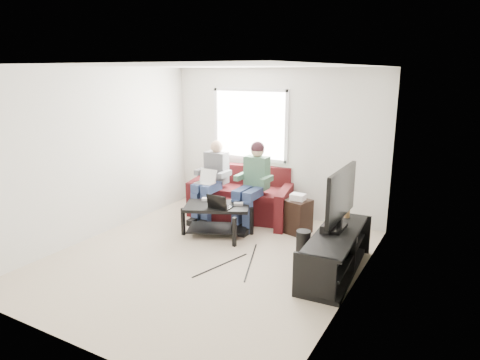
% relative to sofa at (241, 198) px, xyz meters
% --- Properties ---
extents(floor, '(4.50, 4.50, 0.00)m').
position_rel_sofa_xyz_m(floor, '(0.45, -1.82, -0.32)').
color(floor, '#C0AF96').
rests_on(floor, ground).
extents(ceiling, '(4.50, 4.50, 0.00)m').
position_rel_sofa_xyz_m(ceiling, '(0.45, -1.82, 2.28)').
color(ceiling, white).
rests_on(ceiling, wall_back).
extents(wall_back, '(4.50, 0.00, 4.50)m').
position_rel_sofa_xyz_m(wall_back, '(0.45, 0.43, 0.98)').
color(wall_back, silver).
rests_on(wall_back, floor).
extents(wall_front, '(4.50, 0.00, 4.50)m').
position_rel_sofa_xyz_m(wall_front, '(0.45, -4.07, 0.98)').
color(wall_front, silver).
rests_on(wall_front, floor).
extents(wall_left, '(0.00, 4.50, 4.50)m').
position_rel_sofa_xyz_m(wall_left, '(-1.55, -1.82, 0.98)').
color(wall_left, silver).
rests_on(wall_left, floor).
extents(wall_right, '(0.00, 4.50, 4.50)m').
position_rel_sofa_xyz_m(wall_right, '(2.45, -1.82, 0.98)').
color(wall_right, silver).
rests_on(wall_right, floor).
extents(window, '(1.48, 0.04, 1.28)m').
position_rel_sofa_xyz_m(window, '(-0.05, 0.41, 1.28)').
color(window, white).
rests_on(window, wall_back).
extents(sofa, '(2.06, 1.20, 0.88)m').
position_rel_sofa_xyz_m(sofa, '(0.00, 0.00, 0.00)').
color(sofa, '#3E0F11').
rests_on(sofa, floor).
extents(person_left, '(0.40, 0.71, 1.37)m').
position_rel_sofa_xyz_m(person_left, '(-0.40, -0.34, 0.43)').
color(person_left, navy).
rests_on(person_left, sofa).
extents(person_right, '(0.40, 0.71, 1.41)m').
position_rel_sofa_xyz_m(person_right, '(0.40, -0.32, 0.49)').
color(person_right, navy).
rests_on(person_right, sofa).
extents(laptop_silver, '(0.38, 0.34, 0.24)m').
position_rel_sofa_xyz_m(laptop_silver, '(-0.40, -0.53, 0.41)').
color(laptop_silver, silver).
rests_on(laptop_silver, person_left).
extents(coffee_table, '(1.16, 0.97, 0.50)m').
position_rel_sofa_xyz_m(coffee_table, '(0.12, -0.99, 0.05)').
color(coffee_table, black).
rests_on(coffee_table, floor).
extents(laptop_black, '(0.42, 0.38, 0.24)m').
position_rel_sofa_xyz_m(laptop_black, '(0.24, -1.07, 0.29)').
color(laptop_black, black).
rests_on(laptop_black, coffee_table).
extents(controller_a, '(0.16, 0.14, 0.04)m').
position_rel_sofa_xyz_m(controller_a, '(-0.16, -0.87, 0.19)').
color(controller_a, silver).
rests_on(controller_a, coffee_table).
extents(controller_b, '(0.16, 0.14, 0.04)m').
position_rel_sofa_xyz_m(controller_b, '(0.02, -0.81, 0.19)').
color(controller_b, black).
rests_on(controller_b, coffee_table).
extents(controller_c, '(0.17, 0.14, 0.04)m').
position_rel_sofa_xyz_m(controller_c, '(0.42, -0.84, 0.19)').
color(controller_c, gray).
rests_on(controller_c, coffee_table).
extents(tv_stand, '(0.61, 1.70, 0.55)m').
position_rel_sofa_xyz_m(tv_stand, '(2.15, -1.37, -0.08)').
color(tv_stand, black).
rests_on(tv_stand, floor).
extents(tv, '(0.12, 1.10, 0.81)m').
position_rel_sofa_xyz_m(tv, '(2.15, -1.27, 0.69)').
color(tv, black).
rests_on(tv, tv_stand).
extents(soundbar, '(0.12, 0.50, 0.10)m').
position_rel_sofa_xyz_m(soundbar, '(2.03, -1.27, 0.28)').
color(soundbar, black).
rests_on(soundbar, tv_stand).
extents(drink_cup, '(0.08, 0.08, 0.12)m').
position_rel_sofa_xyz_m(drink_cup, '(2.10, -0.74, 0.29)').
color(drink_cup, '#9A7242').
rests_on(drink_cup, tv_stand).
extents(console_white, '(0.30, 0.22, 0.06)m').
position_rel_sofa_xyz_m(console_white, '(2.15, -1.77, -0.00)').
color(console_white, silver).
rests_on(console_white, tv_stand).
extents(console_grey, '(0.34, 0.26, 0.08)m').
position_rel_sofa_xyz_m(console_grey, '(2.15, -1.07, 0.01)').
color(console_grey, gray).
rests_on(console_grey, tv_stand).
extents(console_black, '(0.38, 0.30, 0.07)m').
position_rel_sofa_xyz_m(console_black, '(2.15, -1.42, 0.00)').
color(console_black, black).
rests_on(console_black, tv_stand).
extents(subwoofer, '(0.20, 0.20, 0.45)m').
position_rel_sofa_xyz_m(subwoofer, '(1.67, -1.27, -0.10)').
color(subwoofer, black).
rests_on(subwoofer, floor).
extents(keyboard_floor, '(0.17, 0.42, 0.02)m').
position_rel_sofa_xyz_m(keyboard_floor, '(1.94, -1.66, -0.31)').
color(keyboard_floor, black).
rests_on(keyboard_floor, floor).
extents(end_table, '(0.37, 0.37, 0.65)m').
position_rel_sofa_xyz_m(end_table, '(1.19, -0.28, -0.03)').
color(end_table, black).
rests_on(end_table, floor).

